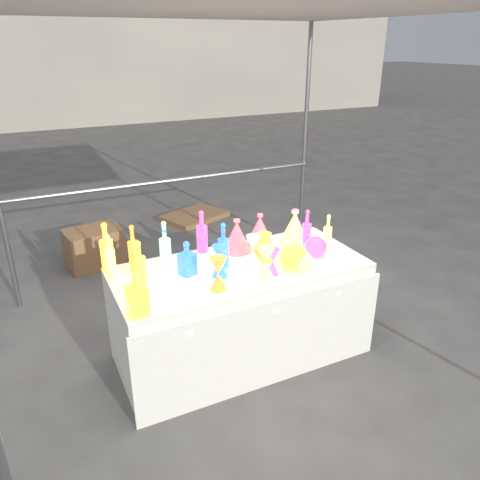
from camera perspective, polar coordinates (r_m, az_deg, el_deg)
name	(u,v)px	position (r m, az deg, el deg)	size (l,w,h in m)	color
ground	(240,352)	(3.73, 0.00, -13.55)	(80.00, 80.00, 0.00)	#63615C
canopy_tent	(239,11)	(3.00, -0.09, 26.15)	(3.15, 3.15, 2.46)	gray
display_table	(241,312)	(3.51, 0.07, -8.73)	(1.84, 0.83, 0.75)	white
background_building	(164,15)	(17.53, -9.22, 25.46)	(14.00, 6.00, 6.00)	#B3A995
cardboard_box_closed	(94,247)	(5.20, -17.35, -0.87)	(0.56, 0.41, 0.41)	#8B613E
cardboard_box_flat	(194,216)	(6.37, -5.59, 2.91)	(0.80, 0.57, 0.07)	#8B613E
bottle_0	(106,247)	(3.33, -15.97, -0.77)	(0.09, 0.09, 0.35)	red
bottle_1	(165,249)	(3.25, -9.10, -1.14)	(0.07, 0.07, 0.31)	#1C9E57
bottle_2	(133,248)	(3.29, -12.88, -0.94)	(0.07, 0.07, 0.34)	orange
bottle_3	(202,231)	(3.51, -4.68, 1.06)	(0.08, 0.08, 0.33)	#1D62AA
bottle_4	(110,255)	(3.26, -15.61, -1.81)	(0.07, 0.07, 0.30)	teal
bottle_5	(165,246)	(3.24, -9.12, -0.71)	(0.08, 0.08, 0.36)	#D32A9E
bottle_6	(140,263)	(3.09, -12.15, -2.75)	(0.08, 0.08, 0.31)	red
bottle_7	(223,245)	(3.25, -2.04, -0.64)	(0.08, 0.08, 0.33)	#1C9E57
decanter_0	(137,294)	(2.77, -12.44, -6.41)	(0.11, 0.11, 0.27)	red
decanter_2	(187,258)	(3.18, -6.48, -2.21)	(0.10, 0.10, 0.25)	#1C9E57
hourglass_0	(218,274)	(2.98, -2.66, -4.14)	(0.11, 0.11, 0.22)	orange
hourglass_1	(273,262)	(3.18, 4.02, -2.66)	(0.09, 0.09, 0.19)	#1D62AA
hourglass_2	(266,263)	(3.12, 3.14, -2.82)	(0.12, 0.12, 0.23)	teal
hourglass_3	(253,250)	(3.32, 1.63, -1.23)	(0.11, 0.11, 0.22)	#D32A9E
hourglass_4	(264,247)	(3.38, 2.97, -0.86)	(0.10, 0.10, 0.21)	red
hourglass_5	(220,261)	(3.15, -2.44, -2.60)	(0.11, 0.11, 0.22)	#1C9E57
globe_0	(294,258)	(3.29, 6.60, -2.22)	(0.20, 0.20, 0.16)	red
globe_1	(302,262)	(3.28, 7.56, -2.68)	(0.15, 0.15, 0.12)	teal
globe_2	(263,251)	(3.39, 2.78, -1.37)	(0.18, 0.18, 0.14)	orange
globe_3	(316,248)	(3.50, 9.23, -0.93)	(0.17, 0.17, 0.13)	#1D62AA
lampshade_0	(237,235)	(3.51, -0.39, 0.57)	(0.22, 0.22, 0.26)	gold
lampshade_1	(260,229)	(3.64, 2.44, 1.32)	(0.21, 0.21, 0.25)	gold
lampshade_2	(295,227)	(3.67, 6.71, 1.63)	(0.24, 0.24, 0.28)	#1D62AA
lampshade_3	(294,228)	(3.65, 6.65, 1.51)	(0.24, 0.24, 0.28)	teal
bottle_10	(307,229)	(3.60, 8.14, 1.35)	(0.07, 0.07, 0.31)	#1D62AA
bottle_11	(328,232)	(3.61, 10.64, 0.98)	(0.06, 0.06, 0.28)	teal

